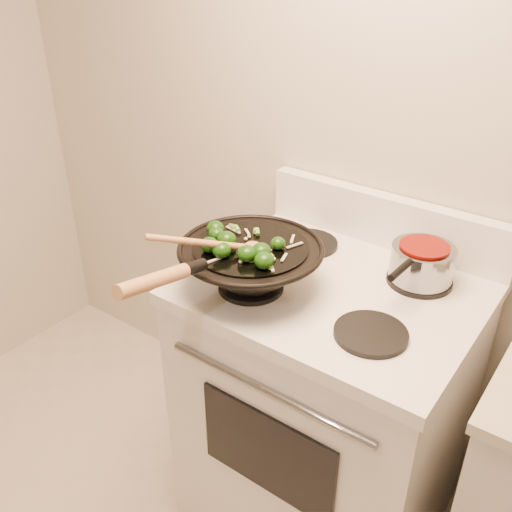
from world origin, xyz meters
The scene contains 5 objects.
stove centered at (-0.11, 1.17, 0.47)m, with size 0.78×0.67×1.08m.
wok centered at (-0.29, 1.02, 1.00)m, with size 0.39×0.65×0.23m.
stirfry centered at (-0.30, 0.97, 1.07)m, with size 0.27×0.26×0.04m.
wooden_spoon centered at (-0.32, 0.94, 1.08)m, with size 0.21×0.27×0.09m.
saucepan centered at (0.07, 1.32, 0.98)m, with size 0.17×0.28×0.10m.
Camera 1 is at (0.49, -0.03, 1.77)m, focal length 40.00 mm.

